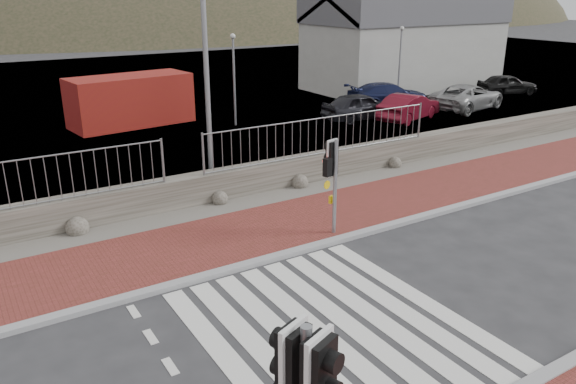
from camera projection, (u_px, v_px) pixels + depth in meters
ground at (333, 327)px, 10.46m from camera, size 220.00×220.00×0.00m
sidewalk_far at (227, 240)px, 14.04m from camera, size 40.00×3.00×0.08m
kerb_far at (256, 263)px, 12.84m from camera, size 40.00×0.25×0.12m
zebra_crossing at (333, 327)px, 10.46m from camera, size 4.62×5.60×0.01m
gravel_strip at (195, 214)px, 15.64m from camera, size 40.00×1.50×0.06m
stone_wall at (184, 192)px, 16.14m from camera, size 40.00×0.60×0.90m
railing at (183, 147)px, 15.56m from camera, size 18.07×0.07×1.22m
quay at (51, 98)px, 32.76m from camera, size 120.00×40.00×0.50m
harbor_building at (404, 40)px, 35.29m from camera, size 12.20×6.20×5.80m
hills_backdrop at (45, 178)px, 91.88m from camera, size 254.00×90.00×100.00m
traffic_signal_far at (335, 167)px, 13.76m from camera, size 0.62×0.33×2.53m
streetlight at (209, 29)px, 15.95m from camera, size 1.84×0.38×8.68m
shipping_container at (130, 100)px, 25.84m from camera, size 5.66×2.90×2.26m
car_a at (361, 106)px, 26.95m from camera, size 3.96×1.84×1.31m
car_b at (409, 107)px, 26.91m from camera, size 4.10×2.45×1.28m
car_c at (388, 95)px, 29.82m from camera, size 4.79×2.71×1.31m
car_d at (467, 97)px, 29.34m from camera, size 5.08×3.09×1.32m
car_e at (507, 84)px, 33.57m from camera, size 3.82×2.47×1.21m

